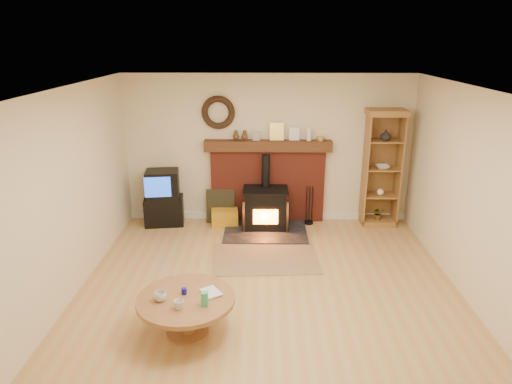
{
  "coord_description": "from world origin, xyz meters",
  "views": [
    {
      "loc": [
        -0.07,
        -5.06,
        3.16
      ],
      "look_at": [
        -0.18,
        1.0,
        1.1
      ],
      "focal_mm": 32.0,
      "sensor_mm": 36.0,
      "label": 1
    }
  ],
  "objects_px": {
    "wood_stove": "(266,210)",
    "tv_unit": "(163,199)",
    "coffee_table": "(186,305)",
    "curio_cabinet": "(381,168)"
  },
  "relations": [
    {
      "from": "wood_stove",
      "to": "curio_cabinet",
      "type": "xyz_separation_m",
      "value": [
        2.0,
        0.28,
        0.67
      ]
    },
    {
      "from": "wood_stove",
      "to": "coffee_table",
      "type": "relative_size",
      "value": 1.29
    },
    {
      "from": "tv_unit",
      "to": "curio_cabinet",
      "type": "relative_size",
      "value": 0.48
    },
    {
      "from": "curio_cabinet",
      "to": "tv_unit",
      "type": "bearing_deg",
      "value": -178.68
    },
    {
      "from": "wood_stove",
      "to": "tv_unit",
      "type": "bearing_deg",
      "value": 173.78
    },
    {
      "from": "wood_stove",
      "to": "tv_unit",
      "type": "height_order",
      "value": "wood_stove"
    },
    {
      "from": "wood_stove",
      "to": "curio_cabinet",
      "type": "relative_size",
      "value": 0.69
    },
    {
      "from": "wood_stove",
      "to": "coffee_table",
      "type": "bearing_deg",
      "value": -106.45
    },
    {
      "from": "wood_stove",
      "to": "tv_unit",
      "type": "distance_m",
      "value": 1.81
    },
    {
      "from": "wood_stove",
      "to": "coffee_table",
      "type": "height_order",
      "value": "wood_stove"
    }
  ]
}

